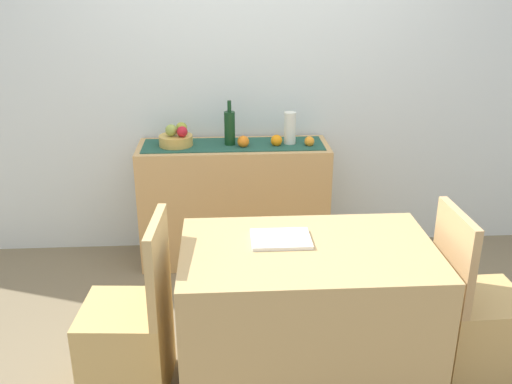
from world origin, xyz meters
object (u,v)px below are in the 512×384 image
Objects in this scene: ceramic_vase at (290,128)px; open_book at (281,239)px; wine_bottle at (230,128)px; chair_by_corner at (475,328)px; dining_table at (306,316)px; chair_near_window at (130,341)px; sideboard_console at (234,203)px; fruit_bowl at (176,140)px.

ceramic_vase is 1.27m from open_book.
chair_by_corner is (1.19, -1.32, -0.69)m from wine_bottle.
dining_table is 0.86m from chair_near_window.
wine_bottle is at bearing 68.57° from chair_near_window.
sideboard_console is 1.08× the size of dining_table.
chair_near_window is (-0.85, -0.00, -0.10)m from dining_table.
ceramic_vase is at bearing 0.00° from sideboard_console.
ceramic_vase is 1.75m from chair_near_window.
ceramic_vase is (0.38, 0.00, 0.53)m from sideboard_console.
sideboard_console is 4.55× the size of open_book.
fruit_bowl reaches higher than sideboard_console.
fruit_bowl is 0.79× the size of open_book.
sideboard_console reaches higher than open_book.
open_book is (-0.18, -1.24, -0.20)m from ceramic_vase.
ceramic_vase reaches higher than chair_near_window.
wine_bottle is at bearing 180.00° from ceramic_vase.
open_book is (0.19, -1.24, 0.33)m from sideboard_console.
dining_table is (0.69, -1.32, -0.51)m from fruit_bowl.
dining_table is at bearing 0.08° from chair_near_window.
fruit_bowl is 0.36m from wine_bottle.
ceramic_vase reaches higher than sideboard_console.
sideboard_console is 1.44m from chair_near_window.
sideboard_console is at bearing 99.06° from open_book.
ceramic_vase is at bearing 55.21° from chair_near_window.
fruit_bowl is at bearing -180.00° from wine_bottle.
dining_table is 1.31× the size of chair_by_corner.
sideboard_console is at bearing 103.37° from dining_table.
ceramic_vase reaches higher than open_book.
ceramic_vase is at bearing 87.25° from dining_table.
chair_near_window is at bearing -111.43° from wine_bottle.
wine_bottle is 0.25× the size of dining_table.
chair_near_window is (-0.54, -1.32, -0.15)m from sideboard_console.
sideboard_console is 5.83× the size of ceramic_vase.
sideboard_console is at bearing 0.00° from fruit_bowl.
wine_bottle is 1.91m from chair_by_corner.
wine_bottle is at bearing 0.00° from fruit_bowl.
open_book is at bearing 146.88° from dining_table.
sideboard_console is 1.77m from chair_by_corner.
dining_table is at bearing -75.72° from wine_bottle.
dining_table is at bearing -92.75° from ceramic_vase.
chair_by_corner is (0.85, -0.00, -0.10)m from dining_table.
chair_by_corner is (1.71, 0.00, 0.00)m from chair_near_window.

